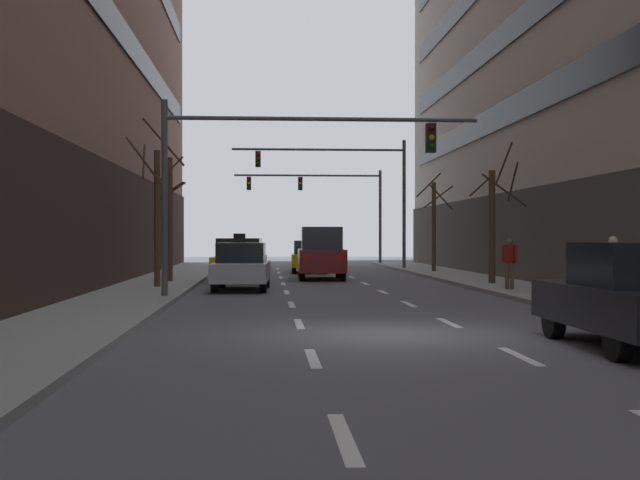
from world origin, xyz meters
TOP-DOWN VIEW (x-y plane):
  - ground_plane at (0.00, 0.00)m, footprint 120.00×120.00m
  - sidewalk_left at (-6.18, 0.00)m, footprint 2.91×80.00m
  - lane_stripe_l1_s2 at (-1.57, -8.00)m, footprint 0.16×2.00m
  - lane_stripe_l1_s3 at (-1.57, -3.00)m, footprint 0.16×2.00m
  - lane_stripe_l1_s4 at (-1.57, 2.00)m, footprint 0.16×2.00m
  - lane_stripe_l1_s5 at (-1.57, 7.00)m, footprint 0.16×2.00m
  - lane_stripe_l1_s6 at (-1.57, 12.00)m, footprint 0.16×2.00m
  - lane_stripe_l1_s7 at (-1.57, 17.00)m, footprint 0.16×2.00m
  - lane_stripe_l1_s8 at (-1.57, 22.00)m, footprint 0.16×2.00m
  - lane_stripe_l1_s9 at (-1.57, 27.00)m, footprint 0.16×2.00m
  - lane_stripe_l1_s10 at (-1.57, 32.00)m, footprint 0.16×2.00m
  - lane_stripe_l2_s3 at (1.57, -3.00)m, footprint 0.16×2.00m
  - lane_stripe_l2_s4 at (1.57, 2.00)m, footprint 0.16×2.00m
  - lane_stripe_l2_s5 at (1.57, 7.00)m, footprint 0.16×2.00m
  - lane_stripe_l2_s6 at (1.57, 12.00)m, footprint 0.16×2.00m
  - lane_stripe_l2_s7 at (1.57, 17.00)m, footprint 0.16×2.00m
  - lane_stripe_l2_s8 at (1.57, 22.00)m, footprint 0.16×2.00m
  - lane_stripe_l2_s9 at (1.57, 27.00)m, footprint 0.16×2.00m
  - lane_stripe_l2_s10 at (1.57, 32.00)m, footprint 0.16×2.00m
  - taxi_driving_0 at (-0.03, 26.82)m, footprint 1.97×4.37m
  - car_driving_1 at (-3.06, 13.10)m, footprint 1.97×4.36m
  - taxi_driving_2 at (-3.29, 18.64)m, footprint 2.17×4.75m
  - car_driving_3 at (0.10, 20.32)m, footprint 2.02×4.62m
  - car_parked_1 at (3.67, -2.29)m, footprint 1.94×4.59m
  - traffic_signal_0 at (-2.17, 8.67)m, footprint 9.07×0.35m
  - traffic_signal_1 at (2.40, 29.18)m, footprint 9.22×0.35m
  - traffic_signal_2 at (1.73, 38.54)m, footprint 9.44×0.34m
  - street_tree_0 at (-5.89, 16.77)m, footprint 1.18×0.74m
  - street_tree_1 at (5.93, 14.46)m, footprint 1.89×1.90m
  - street_tree_2 at (-5.90, 13.07)m, footprint 1.97×1.45m
  - street_tree_3 at (5.90, 25.04)m, footprint 1.81×1.91m
  - pedestrian_0 at (5.49, 10.94)m, footprint 0.41×0.39m
  - pedestrian_1 at (6.18, 4.52)m, footprint 0.32×0.50m

SIDE VIEW (x-z plane):
  - ground_plane at x=0.00m, z-range 0.00..0.00m
  - lane_stripe_l1_s2 at x=-1.57m, z-range 0.00..0.01m
  - lane_stripe_l1_s3 at x=-1.57m, z-range 0.00..0.01m
  - lane_stripe_l1_s4 at x=-1.57m, z-range 0.00..0.01m
  - lane_stripe_l1_s5 at x=-1.57m, z-range 0.00..0.01m
  - lane_stripe_l1_s6 at x=-1.57m, z-range 0.00..0.01m
  - lane_stripe_l1_s7 at x=-1.57m, z-range 0.00..0.01m
  - lane_stripe_l1_s8 at x=-1.57m, z-range 0.00..0.01m
  - lane_stripe_l1_s9 at x=-1.57m, z-range 0.00..0.01m
  - lane_stripe_l1_s10 at x=-1.57m, z-range 0.00..0.01m
  - lane_stripe_l2_s3 at x=1.57m, z-range 0.00..0.01m
  - lane_stripe_l2_s4 at x=1.57m, z-range 0.00..0.01m
  - lane_stripe_l2_s5 at x=1.57m, z-range 0.00..0.01m
  - lane_stripe_l2_s6 at x=1.57m, z-range 0.00..0.01m
  - lane_stripe_l2_s7 at x=1.57m, z-range 0.00..0.01m
  - lane_stripe_l2_s8 at x=1.57m, z-range 0.00..0.01m
  - lane_stripe_l2_s9 at x=1.57m, z-range 0.00..0.01m
  - lane_stripe_l2_s10 at x=1.57m, z-range 0.00..0.01m
  - sidewalk_left at x=-6.18m, z-range 0.00..0.14m
  - car_driving_1 at x=-3.06m, z-range -0.01..1.60m
  - taxi_driving_0 at x=-0.03m, z-range -0.10..1.69m
  - car_parked_1 at x=3.67m, z-range -0.01..1.71m
  - taxi_driving_2 at x=-3.29m, z-range -0.11..1.83m
  - pedestrian_0 at x=5.49m, z-range 0.26..1.88m
  - car_driving_3 at x=0.10m, z-range -0.01..2.21m
  - pedestrian_1 at x=6.18m, z-range 0.27..1.96m
  - street_tree_1 at x=5.93m, z-range -0.15..4.91m
  - street_tree_3 at x=5.90m, z-range 0.09..4.91m
  - street_tree_0 at x=-5.89m, z-range 0.17..4.94m
  - street_tree_2 at x=-5.90m, z-range -0.10..5.44m
  - traffic_signal_0 at x=-2.17m, z-range 1.24..6.79m
  - traffic_signal_2 at x=1.73m, z-range 1.52..7.45m
  - traffic_signal_1 at x=2.40m, z-range 1.43..8.23m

